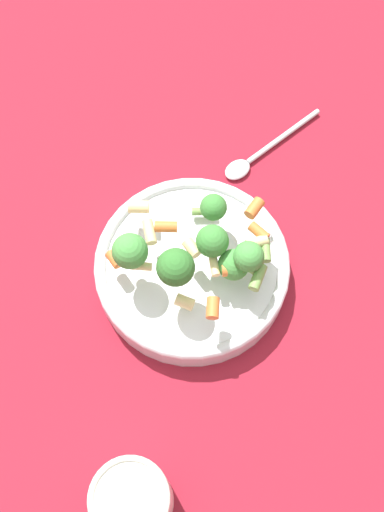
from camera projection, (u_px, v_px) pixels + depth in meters
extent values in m
plane|color=maroon|center=(192.00, 274.00, 0.71)|extent=(3.00, 3.00, 0.00)
cylinder|color=silver|center=(192.00, 269.00, 0.70)|extent=(0.22, 0.22, 0.03)
torus|color=silver|center=(192.00, 263.00, 0.68)|extent=(0.22, 0.22, 0.01)
cylinder|color=#8CB766|center=(232.00, 272.00, 0.66)|extent=(0.01, 0.01, 0.02)
sphere|color=#479342|center=(234.00, 265.00, 0.64)|extent=(0.03, 0.03, 0.03)
cylinder|color=#8CB766|center=(132.00, 261.00, 0.65)|extent=(0.01, 0.01, 0.02)
sphere|color=#479342|center=(130.00, 251.00, 0.62)|extent=(0.04, 0.04, 0.04)
cylinder|color=#8CB766|center=(211.00, 246.00, 0.65)|extent=(0.01, 0.01, 0.01)
sphere|color=#3D8438|center=(212.00, 238.00, 0.63)|extent=(0.04, 0.04, 0.04)
cylinder|color=#8CB766|center=(176.00, 277.00, 0.63)|extent=(0.01, 0.01, 0.02)
sphere|color=#33722D|center=(176.00, 267.00, 0.61)|extent=(0.04, 0.04, 0.04)
cylinder|color=#8CB766|center=(247.00, 264.00, 0.64)|extent=(0.01, 0.01, 0.01)
sphere|color=#479342|center=(249.00, 257.00, 0.62)|extent=(0.03, 0.03, 0.03)
cylinder|color=#8CB766|center=(213.00, 215.00, 0.68)|extent=(0.01, 0.01, 0.01)
sphere|color=#3D8438|center=(213.00, 207.00, 0.66)|extent=(0.03, 0.03, 0.03)
cylinder|color=#8CB766|center=(247.00, 262.00, 0.66)|extent=(0.01, 0.01, 0.01)
sphere|color=#33722D|center=(248.00, 255.00, 0.64)|extent=(0.03, 0.03, 0.03)
cylinder|color=orange|center=(232.00, 269.00, 0.64)|extent=(0.01, 0.02, 0.01)
cylinder|color=beige|center=(149.00, 232.00, 0.65)|extent=(0.03, 0.02, 0.01)
cylinder|color=#729E4C|center=(204.00, 211.00, 0.70)|extent=(0.01, 0.03, 0.01)
cylinder|color=#729E4C|center=(258.00, 277.00, 0.63)|extent=(0.03, 0.02, 0.01)
cylinder|color=orange|center=(115.00, 259.00, 0.65)|extent=(0.02, 0.02, 0.01)
cylinder|color=#729E4C|center=(258.00, 263.00, 0.64)|extent=(0.03, 0.02, 0.01)
cylinder|color=orange|center=(254.00, 208.00, 0.66)|extent=(0.03, 0.02, 0.01)
cylinder|color=orange|center=(166.00, 227.00, 0.65)|extent=(0.02, 0.03, 0.01)
cylinder|color=beige|center=(256.00, 238.00, 0.65)|extent=(0.02, 0.03, 0.01)
cylinder|color=beige|center=(140.00, 266.00, 0.64)|extent=(0.01, 0.03, 0.01)
cylinder|color=beige|center=(214.00, 266.00, 0.64)|extent=(0.02, 0.01, 0.01)
cylinder|color=#729E4C|center=(266.00, 250.00, 0.65)|extent=(0.03, 0.01, 0.01)
cylinder|color=beige|center=(185.00, 302.00, 0.64)|extent=(0.02, 0.02, 0.01)
cylinder|color=orange|center=(259.00, 232.00, 0.65)|extent=(0.02, 0.02, 0.01)
cylinder|color=beige|center=(139.00, 207.00, 0.67)|extent=(0.02, 0.02, 0.01)
cylinder|color=beige|center=(195.00, 245.00, 0.64)|extent=(0.02, 0.02, 0.01)
cylinder|color=orange|center=(213.00, 308.00, 0.61)|extent=(0.02, 0.02, 0.01)
cylinder|color=silver|center=(134.00, 500.00, 0.56)|extent=(0.07, 0.07, 0.11)
torus|color=silver|center=(129.00, 499.00, 0.52)|extent=(0.07, 0.07, 0.01)
cylinder|color=silver|center=(284.00, 136.00, 0.79)|extent=(0.08, 0.11, 0.01)
ellipsoid|color=silver|center=(237.00, 170.00, 0.76)|extent=(0.04, 0.04, 0.01)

